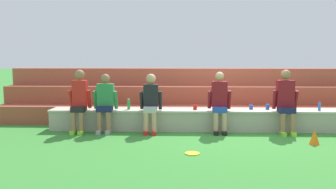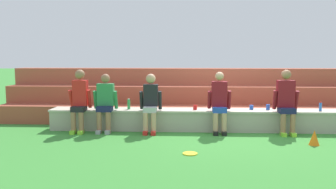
# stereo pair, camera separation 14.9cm
# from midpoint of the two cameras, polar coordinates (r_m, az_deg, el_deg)

# --- Properties ---
(ground_plane) EXTENTS (80.00, 80.00, 0.00)m
(ground_plane) POSITION_cam_midpoint_polar(r_m,az_deg,el_deg) (8.08, 10.81, -6.12)
(ground_plane) COLOR #388433
(stone_seating_wall) EXTENTS (8.37, 0.61, 0.48)m
(stone_seating_wall) POSITION_cam_midpoint_polar(r_m,az_deg,el_deg) (8.31, 10.58, -3.97)
(stone_seating_wall) COLOR #A8A08E
(stone_seating_wall) RESTS_ON ground
(brick_bleachers) EXTENTS (11.69, 1.65, 1.37)m
(brick_bleachers) POSITION_cam_midpoint_polar(r_m,az_deg,el_deg) (9.69, 9.49, -0.84)
(brick_bleachers) COLOR #A14A36
(brick_bleachers) RESTS_ON ground
(person_far_left) EXTENTS (0.50, 0.54, 1.41)m
(person_far_left) POSITION_cam_midpoint_polar(r_m,az_deg,el_deg) (8.19, -13.62, -0.73)
(person_far_left) COLOR #996B4C
(person_far_left) RESTS_ON ground
(person_left_of_center) EXTENTS (0.55, 0.49, 1.31)m
(person_left_of_center) POSITION_cam_midpoint_polar(r_m,az_deg,el_deg) (8.08, -9.62, -1.07)
(person_left_of_center) COLOR #996B4C
(person_left_of_center) RESTS_ON ground
(person_center) EXTENTS (0.50, 0.56, 1.32)m
(person_center) POSITION_cam_midpoint_polar(r_m,az_deg,el_deg) (7.90, -2.32, -1.14)
(person_center) COLOR tan
(person_center) RESTS_ON ground
(person_right_of_center) EXTENTS (0.52, 0.49, 1.37)m
(person_right_of_center) POSITION_cam_midpoint_polar(r_m,az_deg,el_deg) (7.92, 8.86, -1.07)
(person_right_of_center) COLOR tan
(person_right_of_center) RESTS_ON ground
(person_far_right) EXTENTS (0.55, 0.52, 1.42)m
(person_far_right) POSITION_cam_midpoint_polar(r_m,az_deg,el_deg) (8.18, 19.08, -0.87)
(person_far_right) COLOR #996B4C
(person_far_right) RESTS_ON ground
(water_bottle_center_gap) EXTENTS (0.07, 0.07, 0.25)m
(water_bottle_center_gap) POSITION_cam_midpoint_polar(r_m,az_deg,el_deg) (8.24, -5.84, -1.56)
(water_bottle_center_gap) COLOR green
(water_bottle_center_gap) RESTS_ON stone_seating_wall
(water_bottle_mid_left) EXTENTS (0.06, 0.06, 0.20)m
(water_bottle_mid_left) POSITION_cam_midpoint_polar(r_m,az_deg,el_deg) (8.71, 23.89, -1.79)
(water_bottle_mid_left) COLOR blue
(water_bottle_mid_left) RESTS_ON stone_seating_wall
(plastic_cup_right_end) EXTENTS (0.09, 0.09, 0.12)m
(plastic_cup_right_end) POSITION_cam_midpoint_polar(r_m,az_deg,el_deg) (8.46, 16.36, -1.96)
(plastic_cup_right_end) COLOR blue
(plastic_cup_right_end) RESTS_ON stone_seating_wall
(plastic_cup_left_end) EXTENTS (0.09, 0.09, 0.10)m
(plastic_cup_left_end) POSITION_cam_midpoint_polar(r_m,az_deg,el_deg) (8.40, 13.85, -2.03)
(plastic_cup_left_end) COLOR blue
(plastic_cup_left_end) RESTS_ON stone_seating_wall
(plastic_cup_middle) EXTENTS (0.09, 0.09, 0.11)m
(plastic_cup_middle) POSITION_cam_midpoint_polar(r_m,az_deg,el_deg) (8.15, 4.93, -2.09)
(plastic_cup_middle) COLOR red
(plastic_cup_middle) RESTS_ON stone_seating_wall
(frisbee) EXTENTS (0.26, 0.26, 0.02)m
(frisbee) POSITION_cam_midpoint_polar(r_m,az_deg,el_deg) (6.29, 4.28, -9.50)
(frisbee) COLOR yellow
(frisbee) RESTS_ON ground
(sports_cone) EXTENTS (0.20, 0.20, 0.29)m
(sports_cone) POSITION_cam_midpoint_polar(r_m,az_deg,el_deg) (7.43, 23.13, -6.45)
(sports_cone) COLOR orange
(sports_cone) RESTS_ON ground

